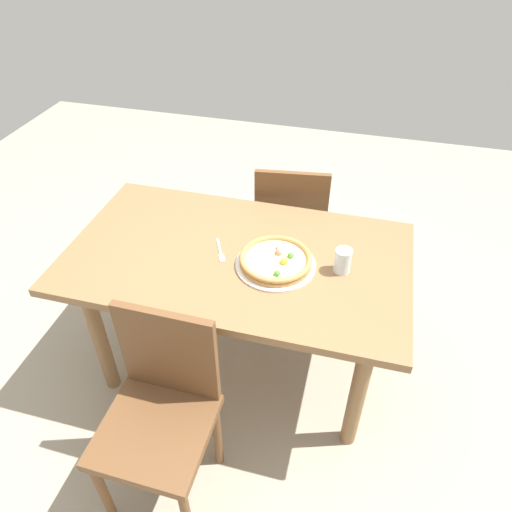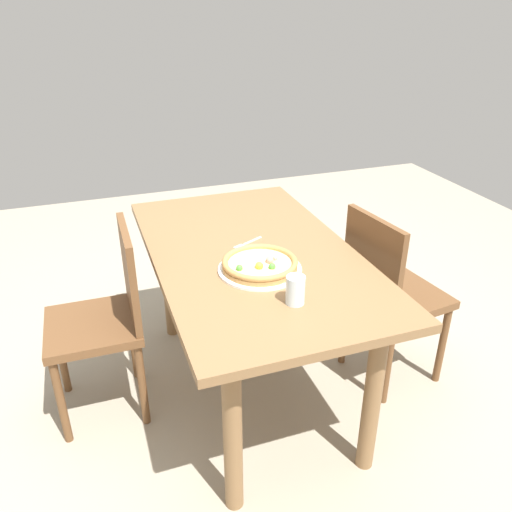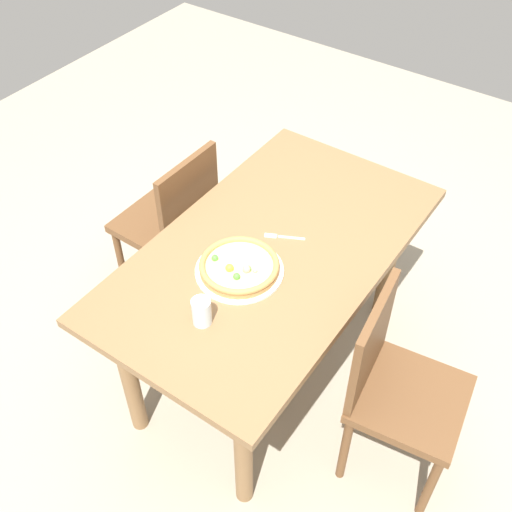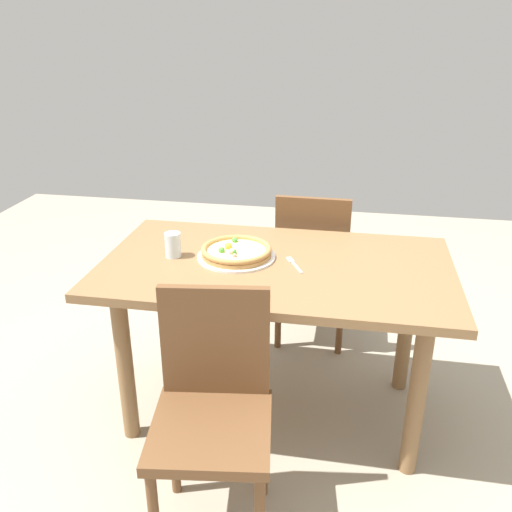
# 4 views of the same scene
# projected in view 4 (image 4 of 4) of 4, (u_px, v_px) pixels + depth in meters

# --- Properties ---
(ground_plane) EXTENTS (6.00, 6.00, 0.00)m
(ground_plane) POSITION_uv_depth(u_px,v_px,m) (274.00, 408.00, 2.63)
(ground_plane) COLOR #9E937F
(dining_table) EXTENTS (1.48, 0.85, 0.76)m
(dining_table) POSITION_uv_depth(u_px,v_px,m) (276.00, 286.00, 2.36)
(dining_table) COLOR olive
(dining_table) RESTS_ON ground
(chair_near) EXTENTS (0.45, 0.45, 0.89)m
(chair_near) POSITION_uv_depth(u_px,v_px,m) (213.00, 407.00, 1.87)
(chair_near) COLOR brown
(chair_near) RESTS_ON ground
(chair_far) EXTENTS (0.41, 0.41, 0.89)m
(chair_far) POSITION_uv_depth(u_px,v_px,m) (313.00, 261.00, 2.98)
(chair_far) COLOR brown
(chair_far) RESTS_ON ground
(plate) EXTENTS (0.34, 0.34, 0.01)m
(plate) POSITION_uv_depth(u_px,v_px,m) (236.00, 256.00, 2.38)
(plate) COLOR white
(plate) RESTS_ON dining_table
(pizza) EXTENTS (0.31, 0.31, 0.05)m
(pizza) POSITION_uv_depth(u_px,v_px,m) (236.00, 251.00, 2.37)
(pizza) COLOR #B78447
(pizza) RESTS_ON plate
(fork) EXTENTS (0.09, 0.15, 0.00)m
(fork) POSITION_uv_depth(u_px,v_px,m) (294.00, 263.00, 2.31)
(fork) COLOR silver
(fork) RESTS_ON dining_table
(drinking_glass) EXTENTS (0.07, 0.07, 0.11)m
(drinking_glass) POSITION_uv_depth(u_px,v_px,m) (173.00, 245.00, 2.37)
(drinking_glass) COLOR silver
(drinking_glass) RESTS_ON dining_table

